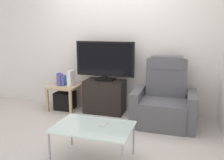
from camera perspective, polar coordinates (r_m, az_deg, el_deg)
name	(u,v)px	position (r m, az deg, el deg)	size (l,w,h in m)	color
ground_plane	(93,131)	(3.73, -4.55, -12.01)	(6.40, 6.40, 0.00)	#BCB2AD
wall_back	(114,41)	(4.48, 0.55, 9.31)	(6.40, 0.06, 2.60)	silver
tv_stand	(105,96)	(4.42, -1.72, -3.88)	(0.72, 0.41, 0.60)	black
television	(105,60)	(4.30, -1.70, 4.77)	(1.07, 0.20, 0.70)	black
recliner_armchair	(164,102)	(3.96, 12.27, -5.02)	(0.98, 0.78, 1.08)	#515156
side_table	(65,89)	(4.66, -11.18, -2.12)	(0.54, 0.54, 0.46)	tan
subwoofer_box	(65,100)	(4.72, -11.07, -4.77)	(0.33, 0.33, 0.33)	black
book_leftmost	(59,79)	(4.65, -12.48, 0.21)	(0.04, 0.12, 0.24)	#3366B2
book_middle	(61,80)	(4.63, -11.99, 0.06)	(0.04, 0.13, 0.22)	purple
book_rightmost	(64,80)	(4.61, -11.34, -0.11)	(0.04, 0.12, 0.20)	#3366B2
game_console	(71,78)	(4.56, -9.63, 0.44)	(0.07, 0.20, 0.29)	white
coffee_table	(93,128)	(2.83, -4.46, -11.35)	(0.90, 0.60, 0.43)	#B2C6C1
cell_phone	(104,124)	(2.85, -1.94, -10.42)	(0.07, 0.15, 0.01)	#B7B7BC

